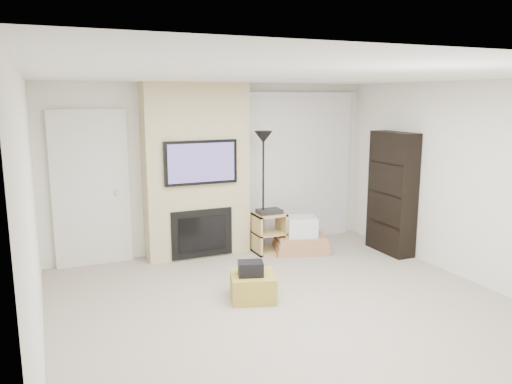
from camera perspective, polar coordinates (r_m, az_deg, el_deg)
name	(u,v)px	position (r m, az deg, el deg)	size (l,w,h in m)	color
floor	(301,318)	(5.45, 5.20, -14.20)	(5.00, 5.50, 0.00)	#A99C8C
ceiling	(306,76)	(4.94, 5.71, 13.08)	(5.00, 5.50, 0.00)	white
wall_back	(215,168)	(7.54, -4.71, 2.79)	(5.00, 2.50, 0.00)	white
wall_left	(33,229)	(4.44, -24.14, -3.85)	(5.50, 2.50, 0.00)	white
wall_right	(486,185)	(6.61, 24.77, 0.68)	(5.50, 2.50, 0.00)	white
hvac_vent	(302,79)	(5.83, 5.31, 12.71)	(0.35, 0.18, 0.01)	silver
ottoman	(253,286)	(5.86, -0.36, -10.72)	(0.50, 0.50, 0.30)	#A78F34
black_bag	(251,269)	(5.74, -0.62, -8.74)	(0.28, 0.22, 0.16)	black
fireplace_wall	(197,172)	(7.23, -6.80, 2.30)	(1.50, 0.47, 2.50)	#C7B684
entry_door	(91,190)	(7.16, -18.34, 0.26)	(1.02, 0.11, 2.14)	silver
vertical_blinds	(299,162)	(8.04, 4.90, 3.46)	(1.98, 0.10, 2.37)	silver
floor_lamp	(263,158)	(7.24, 0.84, 3.93)	(0.27, 0.27, 1.82)	black
av_stand	(269,230)	(7.46, 1.53, -4.35)	(0.45, 0.38, 0.66)	tan
box_stack	(301,238)	(7.59, 5.17, -5.26)	(0.93, 0.80, 0.53)	tan
bookshelf	(392,193)	(7.65, 15.30, -0.11)	(0.30, 0.80, 1.80)	black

